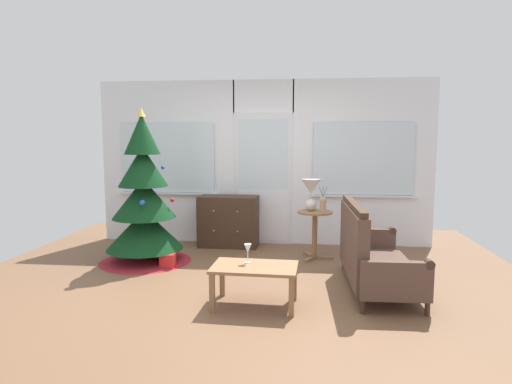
{
  "coord_description": "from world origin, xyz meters",
  "views": [
    {
      "loc": [
        0.63,
        -4.83,
        1.66
      ],
      "look_at": [
        0.05,
        0.55,
        1.0
      ],
      "focal_mm": 31.1,
      "sensor_mm": 36.0,
      "label": 1
    }
  ],
  "objects_px": {
    "settee_sofa": "(370,255)",
    "table_lamp": "(311,190)",
    "christmas_tree": "(144,206)",
    "coffee_table": "(255,272)",
    "flower_vase": "(323,204)",
    "dresser_cabinet": "(228,221)",
    "gift_box": "(168,260)",
    "side_table": "(315,225)",
    "wine_glass": "(248,249)"
  },
  "relations": [
    {
      "from": "flower_vase",
      "to": "gift_box",
      "type": "bearing_deg",
      "value": -164.32
    },
    {
      "from": "settee_sofa",
      "to": "gift_box",
      "type": "distance_m",
      "value": 2.54
    },
    {
      "from": "settee_sofa",
      "to": "flower_vase",
      "type": "xyz_separation_m",
      "value": [
        -0.48,
        1.09,
        0.41
      ]
    },
    {
      "from": "christmas_tree",
      "to": "flower_vase",
      "type": "bearing_deg",
      "value": 7.55
    },
    {
      "from": "christmas_tree",
      "to": "coffee_table",
      "type": "relative_size",
      "value": 2.39
    },
    {
      "from": "settee_sofa",
      "to": "side_table",
      "type": "height_order",
      "value": "settee_sofa"
    },
    {
      "from": "dresser_cabinet",
      "to": "gift_box",
      "type": "xyz_separation_m",
      "value": [
        -0.59,
        -1.21,
        -0.3
      ]
    },
    {
      "from": "dresser_cabinet",
      "to": "table_lamp",
      "type": "height_order",
      "value": "table_lamp"
    },
    {
      "from": "side_table",
      "to": "gift_box",
      "type": "distance_m",
      "value": 2.03
    },
    {
      "from": "gift_box",
      "to": "coffee_table",
      "type": "bearing_deg",
      "value": -43.09
    },
    {
      "from": "coffee_table",
      "to": "dresser_cabinet",
      "type": "bearing_deg",
      "value": 105.69
    },
    {
      "from": "dresser_cabinet",
      "to": "table_lamp",
      "type": "distance_m",
      "value": 1.47
    },
    {
      "from": "settee_sofa",
      "to": "table_lamp",
      "type": "bearing_deg",
      "value": 118.23
    },
    {
      "from": "side_table",
      "to": "settee_sofa",
      "type": "bearing_deg",
      "value": -63.28
    },
    {
      "from": "side_table",
      "to": "wine_glass",
      "type": "distance_m",
      "value": 1.85
    },
    {
      "from": "settee_sofa",
      "to": "wine_glass",
      "type": "distance_m",
      "value": 1.42
    },
    {
      "from": "flower_vase",
      "to": "table_lamp",
      "type": "bearing_deg",
      "value": 147.99
    },
    {
      "from": "side_table",
      "to": "gift_box",
      "type": "relative_size",
      "value": 3.67
    },
    {
      "from": "christmas_tree",
      "to": "coffee_table",
      "type": "height_order",
      "value": "christmas_tree"
    },
    {
      "from": "dresser_cabinet",
      "to": "coffee_table",
      "type": "xyz_separation_m",
      "value": [
        0.67,
        -2.39,
        -0.04
      ]
    },
    {
      "from": "coffee_table",
      "to": "wine_glass",
      "type": "relative_size",
      "value": 4.41
    },
    {
      "from": "dresser_cabinet",
      "to": "flower_vase",
      "type": "relative_size",
      "value": 2.61
    },
    {
      "from": "settee_sofa",
      "to": "christmas_tree",
      "type": "bearing_deg",
      "value": 164.79
    },
    {
      "from": "table_lamp",
      "to": "wine_glass",
      "type": "height_order",
      "value": "table_lamp"
    },
    {
      "from": "christmas_tree",
      "to": "side_table",
      "type": "bearing_deg",
      "value": 9.35
    },
    {
      "from": "dresser_cabinet",
      "to": "wine_glass",
      "type": "xyz_separation_m",
      "value": [
        0.59,
        -2.3,
        0.16
      ]
    },
    {
      "from": "settee_sofa",
      "to": "flower_vase",
      "type": "relative_size",
      "value": 4.61
    },
    {
      "from": "dresser_cabinet",
      "to": "christmas_tree",
      "type": "bearing_deg",
      "value": -135.2
    },
    {
      "from": "coffee_table",
      "to": "wine_glass",
      "type": "bearing_deg",
      "value": 131.23
    },
    {
      "from": "dresser_cabinet",
      "to": "wine_glass",
      "type": "height_order",
      "value": "dresser_cabinet"
    },
    {
      "from": "table_lamp",
      "to": "gift_box",
      "type": "relative_size",
      "value": 2.43
    },
    {
      "from": "side_table",
      "to": "coffee_table",
      "type": "xyz_separation_m",
      "value": [
        -0.63,
        -1.8,
        -0.13
      ]
    },
    {
      "from": "settee_sofa",
      "to": "coffee_table",
      "type": "distance_m",
      "value": 1.37
    },
    {
      "from": "table_lamp",
      "to": "gift_box",
      "type": "height_order",
      "value": "table_lamp"
    },
    {
      "from": "table_lamp",
      "to": "side_table",
      "type": "bearing_deg",
      "value": -33.69
    },
    {
      "from": "table_lamp",
      "to": "wine_glass",
      "type": "relative_size",
      "value": 2.26
    },
    {
      "from": "wine_glass",
      "to": "gift_box",
      "type": "bearing_deg",
      "value": 137.34
    },
    {
      "from": "christmas_tree",
      "to": "coffee_table",
      "type": "xyz_separation_m",
      "value": [
        1.65,
        -1.42,
        -0.41
      ]
    },
    {
      "from": "christmas_tree",
      "to": "gift_box",
      "type": "xyz_separation_m",
      "value": [
        0.39,
        -0.24,
        -0.66
      ]
    },
    {
      "from": "christmas_tree",
      "to": "gift_box",
      "type": "bearing_deg",
      "value": -32.11
    },
    {
      "from": "settee_sofa",
      "to": "table_lamp",
      "type": "distance_m",
      "value": 1.47
    },
    {
      "from": "dresser_cabinet",
      "to": "settee_sofa",
      "type": "distance_m",
      "value": 2.57
    },
    {
      "from": "coffee_table",
      "to": "gift_box",
      "type": "bearing_deg",
      "value": 136.91
    },
    {
      "from": "table_lamp",
      "to": "wine_glass",
      "type": "distance_m",
      "value": 1.9
    },
    {
      "from": "side_table",
      "to": "table_lamp",
      "type": "height_order",
      "value": "table_lamp"
    },
    {
      "from": "side_table",
      "to": "table_lamp",
      "type": "xyz_separation_m",
      "value": [
        -0.06,
        0.04,
        0.48
      ]
    },
    {
      "from": "table_lamp",
      "to": "wine_glass",
      "type": "bearing_deg",
      "value": -110.5
    },
    {
      "from": "flower_vase",
      "to": "wine_glass",
      "type": "height_order",
      "value": "flower_vase"
    },
    {
      "from": "table_lamp",
      "to": "gift_box",
      "type": "bearing_deg",
      "value": -160.21
    },
    {
      "from": "settee_sofa",
      "to": "flower_vase",
      "type": "height_order",
      "value": "flower_vase"
    }
  ]
}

